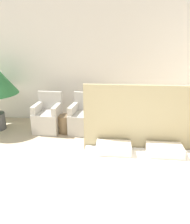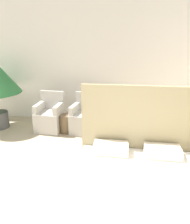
% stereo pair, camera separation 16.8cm
% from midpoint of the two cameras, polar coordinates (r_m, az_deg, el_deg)
% --- Properties ---
extents(wall_back, '(10.00, 0.06, 2.90)m').
position_cam_midpoint_polar(wall_back, '(5.41, -0.93, 12.36)').
color(wall_back, silver).
rests_on(wall_back, ground_plane).
extents(bed, '(1.71, 1.96, 1.43)m').
position_cam_midpoint_polar(bed, '(2.95, 10.59, -19.51)').
color(bed, brown).
rests_on(bed, ground_plane).
extents(armchair_near_window_left, '(0.60, 0.60, 0.89)m').
position_cam_midpoint_polar(armchair_near_window_left, '(5.16, -13.13, -1.71)').
color(armchair_near_window_left, '#B7B2A8').
rests_on(armchair_near_window_left, ground_plane).
extents(armchair_near_window_right, '(0.64, 0.64, 0.89)m').
position_cam_midpoint_polar(armchair_near_window_right, '(4.97, -4.01, -2.07)').
color(armchair_near_window_right, '#B7B2A8').
rests_on(armchair_near_window_right, ground_plane).
extents(side_table, '(0.32, 0.32, 0.41)m').
position_cam_midpoint_polar(side_table, '(5.03, -8.78, -3.10)').
color(side_table, brown).
rests_on(side_table, ground_plane).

